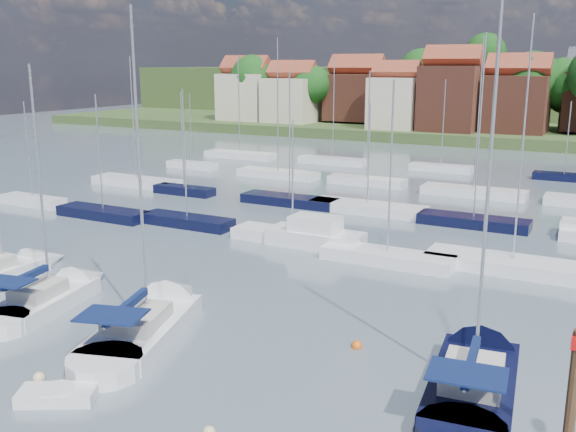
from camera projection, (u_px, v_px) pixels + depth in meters
The scene contains 13 objects.
ground at pixel (456, 202), 61.05m from camera, with size 260.00×260.00×0.00m, color #434E5B.
sailboat_left at pixel (58, 295), 35.50m from camera, with size 4.57×10.54×13.95m.
sailboat_centre at pixel (156, 318), 32.37m from camera, with size 6.68×12.79×16.77m.
sailboat_navy at pixel (477, 371), 26.77m from camera, with size 4.48×12.30×16.63m.
sailboat_far at pixel (11, 271), 39.77m from camera, with size 2.65×9.38×12.48m.
tender at pixel (57, 395), 25.03m from camera, with size 3.23×2.64×0.64m.
timber_piling at pixel (569, 427), 20.46m from camera, with size 0.40×0.40×7.12m.
buoy_b at pixel (39, 380), 26.72m from camera, with size 0.50×0.50×0.50m, color beige.
buoy_c at pixel (93, 350), 29.48m from camera, with size 0.49×0.49×0.49m, color beige.
buoy_e at pixel (357, 348), 29.77m from camera, with size 0.52×0.52×0.52m, color #D85914.
buoy_g at pixel (473, 361), 28.41m from camera, with size 0.47×0.47×0.47m, color beige.
marina_field at pixel (465, 210), 55.91m from camera, with size 79.62×41.41×15.93m.
far_shore_town at pixel (572, 103), 138.60m from camera, with size 212.46×90.00×22.27m.
Camera 1 is at (13.83, -20.24, 12.84)m, focal length 40.00 mm.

